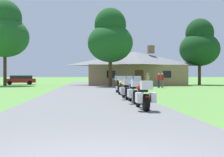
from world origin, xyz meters
TOP-DOWN VIEW (x-y plane):
  - ground_plane at (0.00, 20.00)m, footprint 500.00×500.00m
  - asphalt_driveway at (0.00, 18.00)m, footprint 6.40×80.00m
  - motorcycle_red_nearest_to_camera at (2.03, 6.64)m, footprint 0.74×2.08m
  - motorcycle_blue_second_in_row at (2.10, 9.32)m, footprint 0.75×2.08m
  - motorcycle_yellow_third_in_row at (2.04, 11.60)m, footprint 0.74×2.08m
  - motorcycle_yellow_fourth_in_row at (2.18, 14.33)m, footprint 0.70×2.08m
  - motorcycle_blue_farthest_in_row at (2.19, 16.90)m, footprint 0.66×2.08m
  - stone_lodge at (6.58, 35.91)m, footprint 14.00×7.90m
  - bystander_red_shirt_near_lodge at (8.26, 27.00)m, footprint 0.25×0.55m
  - bystander_tan_shirt_beside_signpost at (6.67, 27.47)m, footprint 0.49×0.37m
  - bystander_red_shirt_by_tree at (7.83, 26.93)m, footprint 0.32×0.53m
  - tree_right_of_lodge at (16.43, 36.47)m, footprint 5.87×5.87m
  - tree_left_far at (-11.31, 35.04)m, footprint 6.43×6.43m
  - tree_by_lodge_front at (2.61, 30.06)m, footprint 5.50×5.50m
  - parked_red_suv_far_left at (-10.38, 39.47)m, footprint 4.94×3.09m

SIDE VIEW (x-z plane):
  - ground_plane at x=0.00m, z-range 0.00..0.00m
  - asphalt_driveway at x=0.00m, z-range 0.00..0.06m
  - motorcycle_red_nearest_to_camera at x=2.03m, z-range -0.04..1.26m
  - motorcycle_blue_second_in_row at x=2.10m, z-range -0.04..1.26m
  - motorcycle_yellow_third_in_row at x=2.04m, z-range -0.04..1.26m
  - motorcycle_yellow_fourth_in_row at x=2.18m, z-range -0.03..1.27m
  - motorcycle_blue_farthest_in_row at x=2.19m, z-range -0.03..1.27m
  - parked_red_suv_far_left at x=-10.38m, z-range 0.08..1.48m
  - bystander_red_shirt_near_lodge at x=8.26m, z-range 0.10..1.76m
  - bystander_tan_shirt_beside_signpost at x=6.67m, z-range 0.10..1.76m
  - bystander_red_shirt_by_tree at x=7.83m, z-range 0.10..1.76m
  - stone_lodge at x=6.58m, z-range -0.38..5.33m
  - tree_by_lodge_front at x=2.61m, z-range 1.19..10.79m
  - tree_right_of_lodge at x=16.43m, z-range 1.07..10.92m
  - tree_left_far at x=-11.31m, z-range 1.57..13.16m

